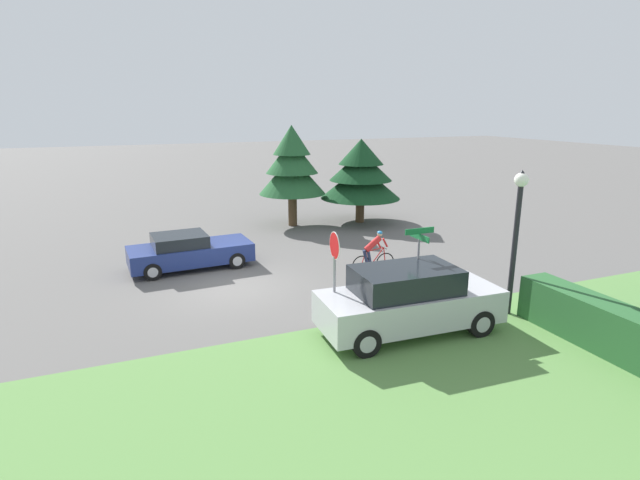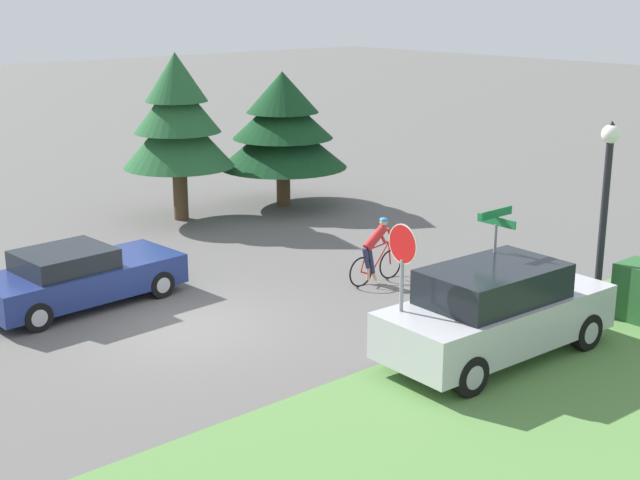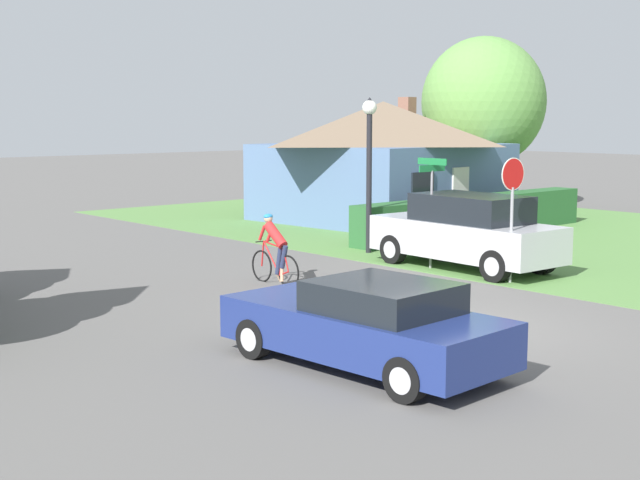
{
  "view_description": "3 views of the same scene",
  "coord_description": "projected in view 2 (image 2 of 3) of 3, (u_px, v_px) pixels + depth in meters",
  "views": [
    {
      "loc": [
        15.63,
        -3.25,
        5.82
      ],
      "look_at": [
        0.73,
        2.88,
        1.52
      ],
      "focal_mm": 28.0,
      "sensor_mm": 36.0,
      "label": 1
    },
    {
      "loc": [
        14.85,
        -9.18,
        6.66
      ],
      "look_at": [
        0.98,
        2.87,
        1.54
      ],
      "focal_mm": 50.0,
      "sensor_mm": 36.0,
      "label": 2
    },
    {
      "loc": [
        -11.55,
        -10.06,
        3.65
      ],
      "look_at": [
        0.29,
        3.33,
        1.18
      ],
      "focal_mm": 50.0,
      "sensor_mm": 36.0,
      "label": 3
    }
  ],
  "objects": [
    {
      "name": "ground_plane",
      "position": [
        184.0,
        326.0,
        18.39
      ],
      "size": [
        140.0,
        140.0,
        0.0
      ],
      "primitive_type": "plane",
      "color": "#5B5956"
    },
    {
      "name": "sedan_left_lane",
      "position": [
        78.0,
        277.0,
        19.5
      ],
      "size": [
        2.07,
        4.51,
        1.32
      ],
      "rotation": [
        0.0,
        0.0,
        1.63
      ],
      "color": "navy",
      "rests_on": "ground"
    },
    {
      "name": "cyclist",
      "position": [
        376.0,
        252.0,
        21.02
      ],
      "size": [
        0.44,
        1.69,
        1.57
      ],
      "rotation": [
        0.0,
        0.0,
        1.55
      ],
      "color": "black",
      "rests_on": "ground"
    },
    {
      "name": "parked_suv_right",
      "position": [
        496.0,
        312.0,
        16.6
      ],
      "size": [
        2.09,
        4.91,
        1.81
      ],
      "rotation": [
        0.0,
        0.0,
        1.53
      ],
      "color": "#B7B7BC",
      "rests_on": "ground"
    },
    {
      "name": "stop_sign",
      "position": [
        402.0,
        268.0,
        15.67
      ],
      "size": [
        0.72,
        0.08,
        2.78
      ],
      "rotation": [
        0.0,
        0.0,
        3.07
      ],
      "color": "gray",
      "rests_on": "ground"
    },
    {
      "name": "street_lamp",
      "position": [
        606.0,
        188.0,
        18.22
      ],
      "size": [
        0.39,
        0.39,
        4.18
      ],
      "color": "black",
      "rests_on": "ground"
    },
    {
      "name": "street_name_sign",
      "position": [
        495.0,
        250.0,
        17.16
      ],
      "size": [
        0.9,
        0.9,
        2.68
      ],
      "color": "gray",
      "rests_on": "ground"
    },
    {
      "name": "conifer_tall_near",
      "position": [
        177.0,
        119.0,
        26.28
      ],
      "size": [
        3.3,
        3.3,
        4.99
      ],
      "color": "#4C3823",
      "rests_on": "ground"
    },
    {
      "name": "conifer_tall_far",
      "position": [
        283.0,
        127.0,
        28.19
      ],
      "size": [
        4.09,
        4.09,
        4.29
      ],
      "color": "#4C3823",
      "rests_on": "ground"
    }
  ]
}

